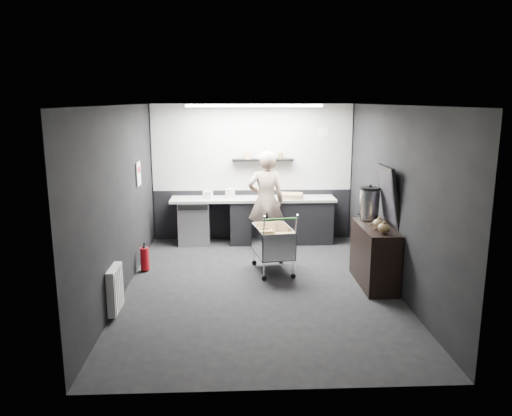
{
  "coord_description": "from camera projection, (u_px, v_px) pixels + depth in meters",
  "views": [
    {
      "loc": [
        -0.37,
        -7.12,
        2.77
      ],
      "look_at": [
        -0.03,
        0.4,
        1.14
      ],
      "focal_mm": 35.0,
      "sensor_mm": 36.0,
      "label": 1
    }
  ],
  "objects": [
    {
      "name": "radiator",
      "position": [
        115.0,
        289.0,
        6.51
      ],
      "size": [
        0.1,
        0.5,
        0.6
      ],
      "primitive_type": "cube",
      "color": "white",
      "rests_on": "wall_left"
    },
    {
      "name": "poster_red_band",
      "position": [
        139.0,
        170.0,
        8.39
      ],
      "size": [
        0.02,
        0.22,
        0.1
      ],
      "primitive_type": "cube",
      "color": "red",
      "rests_on": "poster"
    },
    {
      "name": "floating_shelf",
      "position": [
        263.0,
        160.0,
        9.78
      ],
      "size": [
        1.2,
        0.22,
        0.04
      ],
      "primitive_type": "cube",
      "color": "black",
      "rests_on": "wall_back"
    },
    {
      "name": "wall_right",
      "position": [
        395.0,
        198.0,
        7.35
      ],
      "size": [
        0.0,
        5.5,
        5.5
      ],
      "primitive_type": "plane",
      "rotation": [
        1.57,
        0.0,
        -1.57
      ],
      "color": "black",
      "rests_on": "floor"
    },
    {
      "name": "floor",
      "position": [
        259.0,
        287.0,
        7.55
      ],
      "size": [
        5.5,
        5.5,
        0.0
      ],
      "primitive_type": "plane",
      "color": "black",
      "rests_on": "ground"
    },
    {
      "name": "kitchen_wall_panel",
      "position": [
        252.0,
        148.0,
        9.83
      ],
      "size": [
        3.95,
        0.02,
        1.7
      ],
      "primitive_type": "cube",
      "color": "#AEAFAA",
      "rests_on": "wall_back"
    },
    {
      "name": "poster",
      "position": [
        138.0,
        174.0,
        8.41
      ],
      "size": [
        0.02,
        0.3,
        0.4
      ],
      "primitive_type": "cube",
      "color": "white",
      "rests_on": "wall_left"
    },
    {
      "name": "person",
      "position": [
        266.0,
        201.0,
        9.29
      ],
      "size": [
        0.69,
        0.47,
        1.86
      ],
      "primitive_type": "imported",
      "rotation": [
        0.0,
        0.0,
        3.17
      ],
      "color": "beige",
      "rests_on": "floor"
    },
    {
      "name": "ceiling_strip",
      "position": [
        254.0,
        106.0,
        8.79
      ],
      "size": [
        2.4,
        0.2,
        0.04
      ],
      "primitive_type": "cube",
      "color": "white",
      "rests_on": "ceiling"
    },
    {
      "name": "fire_extinguisher",
      "position": [
        145.0,
        258.0,
        8.2
      ],
      "size": [
        0.14,
        0.14,
        0.47
      ],
      "color": "#AE0B14",
      "rests_on": "floor"
    },
    {
      "name": "cardboard_box",
      "position": [
        290.0,
        196.0,
        9.7
      ],
      "size": [
        0.52,
        0.43,
        0.09
      ],
      "primitive_type": "cube",
      "rotation": [
        0.0,
        0.0,
        -0.2
      ],
      "color": "tan",
      "rests_on": "prep_counter"
    },
    {
      "name": "dado_panel",
      "position": [
        252.0,
        214.0,
        10.11
      ],
      "size": [
        3.95,
        0.02,
        1.0
      ],
      "primitive_type": "cube",
      "color": "black",
      "rests_on": "wall_back"
    },
    {
      "name": "pink_tub",
      "position": [
        230.0,
        193.0,
        9.68
      ],
      "size": [
        0.19,
        0.19,
        0.19
      ],
      "primitive_type": "cylinder",
      "color": "silver",
      "rests_on": "prep_counter"
    },
    {
      "name": "shopping_cart",
      "position": [
        273.0,
        243.0,
        8.13
      ],
      "size": [
        0.69,
        1.0,
        1.02
      ],
      "color": "silver",
      "rests_on": "floor"
    },
    {
      "name": "ceiling",
      "position": [
        260.0,
        105.0,
        6.98
      ],
      "size": [
        5.5,
        5.5,
        0.0
      ],
      "primitive_type": "plane",
      "rotation": [
        3.14,
        0.0,
        0.0
      ],
      "color": "white",
      "rests_on": "wall_back"
    },
    {
      "name": "wall_front",
      "position": [
        275.0,
        258.0,
        4.58
      ],
      "size": [
        5.5,
        0.0,
        5.5
      ],
      "primitive_type": "plane",
      "rotation": [
        -1.57,
        0.0,
        0.0
      ],
      "color": "black",
      "rests_on": "floor"
    },
    {
      "name": "sideboard",
      "position": [
        375.0,
        247.0,
        7.58
      ],
      "size": [
        0.52,
        1.22,
        1.82
      ],
      "color": "black",
      "rests_on": "floor"
    },
    {
      "name": "prep_counter",
      "position": [
        260.0,
        220.0,
        9.82
      ],
      "size": [
        3.2,
        0.61,
        0.9
      ],
      "color": "black",
      "rests_on": "floor"
    },
    {
      "name": "wall_left",
      "position": [
        121.0,
        201.0,
        7.18
      ],
      "size": [
        0.0,
        5.5,
        5.5
      ],
      "primitive_type": "plane",
      "rotation": [
        1.57,
        0.0,
        1.57
      ],
      "color": "black",
      "rests_on": "floor"
    },
    {
      "name": "wall_clock",
      "position": [
        323.0,
        132.0,
        9.81
      ],
      "size": [
        0.2,
        0.03,
        0.2
      ],
      "primitive_type": "cylinder",
      "rotation": [
        1.57,
        0.0,
        0.0
      ],
      "color": "white",
      "rests_on": "wall_back"
    },
    {
      "name": "wall_back",
      "position": [
        252.0,
        173.0,
        9.95
      ],
      "size": [
        5.5,
        0.0,
        5.5
      ],
      "primitive_type": "plane",
      "rotation": [
        1.57,
        0.0,
        0.0
      ],
      "color": "black",
      "rests_on": "floor"
    },
    {
      "name": "white_container",
      "position": [
        208.0,
        195.0,
        9.62
      ],
      "size": [
        0.2,
        0.17,
        0.15
      ],
      "primitive_type": "cube",
      "rotation": [
        0.0,
        0.0,
        -0.28
      ],
      "color": "white",
      "rests_on": "prep_counter"
    }
  ]
}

